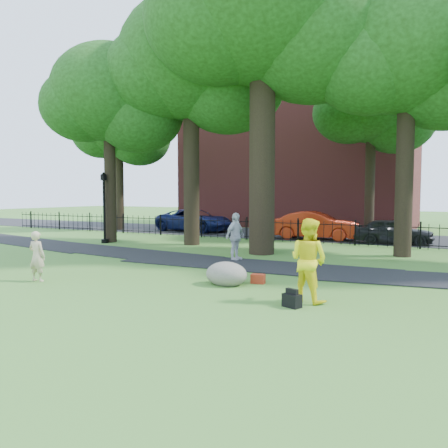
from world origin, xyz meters
The scene contains 17 objects.
ground centered at (0.00, 0.00, 0.00)m, with size 120.00×120.00×0.00m, color #467127.
footpath centered at (1.00, 3.90, 0.00)m, with size 36.00×2.60×0.03m, color black.
street centered at (0.00, 16.00, 0.00)m, with size 80.00×7.00×0.02m, color black.
iron_fence centered at (0.00, 12.00, 0.60)m, with size 44.00×0.04×1.20m.
brick_building centered at (-4.00, 24.00, 6.00)m, with size 18.00×8.00×12.00m, color maroon.
big_tree centered at (0.13, 7.09, 10.14)m, with size 10.08×8.61×14.37m.
tree_row centered at (0.52, 8.40, 8.15)m, with size 26.82×7.96×12.42m.
woman centered at (-3.60, -1.63, 0.75)m, with size 0.55×0.36×1.51m, color tan.
man centered at (4.26, -0.25, 1.01)m, with size 0.98×0.77×2.02m, color yellow.
pedestrian centered at (-0.19, 4.79, 0.93)m, with size 1.10×0.46×1.87m, color #BDBCC1.
boulder centered at (1.61, 0.56, 0.36)m, with size 1.24×0.93×0.72m, color #605F50.
lamppost centered at (-8.97, 6.98, 1.84)m, with size 0.37×0.37×3.75m.
backpack centered at (4.09, -0.95, 0.15)m, with size 0.41×0.26×0.31m, color black.
red_bag centered at (2.35, 1.15, 0.14)m, with size 0.40×0.25×0.27m, color maroon.
red_sedan centered at (0.48, 13.79, 0.80)m, with size 1.70×4.87×1.60m, color #A0210C.
navy_van centered at (-8.47, 15.23, 0.77)m, with size 2.55×5.54×1.54m, color #0C133C.
grey_car centered at (4.63, 13.51, 0.66)m, with size 1.57×3.89×1.33m, color black.
Camera 1 is at (7.30, -10.43, 2.61)m, focal length 35.00 mm.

